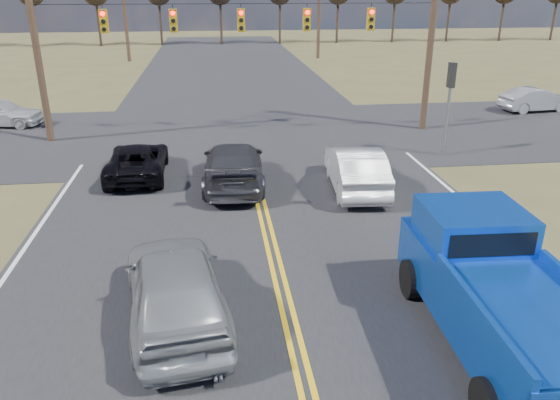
{
  "coord_description": "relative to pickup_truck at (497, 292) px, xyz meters",
  "views": [
    {
      "loc": [
        -1.46,
        -7.78,
        6.87
      ],
      "look_at": [
        0.21,
        5.56,
        1.5
      ],
      "focal_mm": 35.0,
      "sensor_mm": 36.0,
      "label": 1
    }
  ],
  "objects": [
    {
      "name": "utility_poles",
      "position": [
        -4.0,
        16.02,
        4.08
      ],
      "size": [
        19.6,
        58.32,
        10.0
      ],
      "color": "#473323",
      "rests_on": "ground"
    },
    {
      "name": "ground",
      "position": [
        -4.0,
        -0.98,
        -1.15
      ],
      "size": [
        160.0,
        160.0,
        0.0
      ],
      "primitive_type": "plane",
      "color": "brown",
      "rests_on": "ground"
    },
    {
      "name": "dgrey_car_queue",
      "position": [
        -4.8,
        10.0,
        -0.38
      ],
      "size": [
        2.4,
        5.39,
        1.54
      ],
      "primitive_type": "imported",
      "rotation": [
        0.0,
        0.0,
        3.09
      ],
      "color": "#36353B",
      "rests_on": "ground"
    },
    {
      "name": "treeline",
      "position": [
        -4.0,
        25.98,
        4.55
      ],
      "size": [
        87.0,
        117.8,
        7.4
      ],
      "color": "#33261C",
      "rests_on": "ground"
    },
    {
      "name": "white_car_queue",
      "position": [
        -0.53,
        9.02,
        -0.37
      ],
      "size": [
        2.04,
        4.87,
        1.57
      ],
      "primitive_type": "imported",
      "rotation": [
        0.0,
        0.0,
        3.06
      ],
      "color": "silver",
      "rests_on": "ground"
    },
    {
      "name": "road_main",
      "position": [
        -4.0,
        9.02,
        -1.15
      ],
      "size": [
        14.0,
        120.0,
        0.02
      ],
      "primitive_type": "cube",
      "color": "#28282B",
      "rests_on": "ground"
    },
    {
      "name": "signal_gantry",
      "position": [
        -3.49,
        16.81,
        3.92
      ],
      "size": [
        19.6,
        4.83,
        10.0
      ],
      "color": "#473323",
      "rests_on": "ground"
    },
    {
      "name": "black_suv",
      "position": [
        -8.36,
        11.41,
        -0.52
      ],
      "size": [
        2.14,
        4.56,
        1.26
      ],
      "primitive_type": "imported",
      "rotation": [
        0.0,
        0.0,
        3.15
      ],
      "color": "black",
      "rests_on": "ground"
    },
    {
      "name": "pickup_truck",
      "position": [
        0.0,
        0.0,
        0.0
      ],
      "size": [
        2.71,
        6.39,
        2.37
      ],
      "rotation": [
        0.0,
        0.0,
        -0.04
      ],
      "color": "black",
      "rests_on": "ground"
    },
    {
      "name": "silver_suv",
      "position": [
        -6.41,
        1.55,
        -0.29
      ],
      "size": [
        2.71,
        5.25,
        1.71
      ],
      "primitive_type": "imported",
      "rotation": [
        0.0,
        0.0,
        3.28
      ],
      "color": "#929599",
      "rests_on": "ground"
    },
    {
      "name": "road_cross",
      "position": [
        -4.0,
        17.02,
        -1.15
      ],
      "size": [
        120.0,
        12.0,
        0.02
      ],
      "primitive_type": "cube",
      "color": "#28282B",
      "rests_on": "ground"
    },
    {
      "name": "cross_car_east_near",
      "position": [
        12.87,
        20.16,
        -0.48
      ],
      "size": [
        1.9,
        4.21,
        1.34
      ],
      "primitive_type": "imported",
      "rotation": [
        0.0,
        0.0,
        1.69
      ],
      "color": "#A0A3A8",
      "rests_on": "ground"
    }
  ]
}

